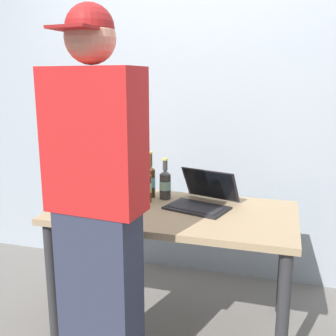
# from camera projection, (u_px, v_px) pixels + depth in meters

# --- Properties ---
(ground_plane) EXTENTS (8.00, 8.00, 0.00)m
(ground_plane) POSITION_uv_depth(u_px,v_px,m) (173.00, 322.00, 2.49)
(ground_plane) COLOR slate
(ground_plane) RESTS_ON ground
(desk) EXTENTS (1.42, 0.75, 0.75)m
(desk) POSITION_uv_depth(u_px,v_px,m) (173.00, 226.00, 2.35)
(desk) COLOR #9E8460
(desk) RESTS_ON ground
(laptop) EXTENTS (0.44, 0.43, 0.21)m
(laptop) POSITION_uv_depth(u_px,v_px,m) (202.00, 198.00, 2.38)
(laptop) COLOR black
(laptop) RESTS_ON desk
(beer_bottle_dark) EXTENTS (0.07, 0.07, 0.27)m
(beer_bottle_dark) POSITION_uv_depth(u_px,v_px,m) (165.00, 184.00, 2.52)
(beer_bottle_dark) COLOR #333333
(beer_bottle_dark) RESTS_ON desk
(beer_bottle_green) EXTENTS (0.07, 0.07, 0.28)m
(beer_bottle_green) POSITION_uv_depth(u_px,v_px,m) (146.00, 186.00, 2.45)
(beer_bottle_green) COLOR brown
(beer_bottle_green) RESTS_ON desk
(beer_bottle_amber) EXTENTS (0.06, 0.06, 0.30)m
(beer_bottle_amber) POSITION_uv_depth(u_px,v_px,m) (150.00, 180.00, 2.55)
(beer_bottle_amber) COLOR #472B14
(beer_bottle_amber) RESTS_ON desk
(person_figure) EXTENTS (0.45, 0.32, 1.81)m
(person_figure) POSITION_uv_depth(u_px,v_px,m) (97.00, 207.00, 1.80)
(person_figure) COLOR #2D3347
(person_figure) RESTS_ON ground
(back_wall) EXTENTS (6.00, 0.10, 2.60)m
(back_wall) POSITION_uv_depth(u_px,v_px,m) (202.00, 107.00, 2.94)
(back_wall) COLOR #99A3AD
(back_wall) RESTS_ON ground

